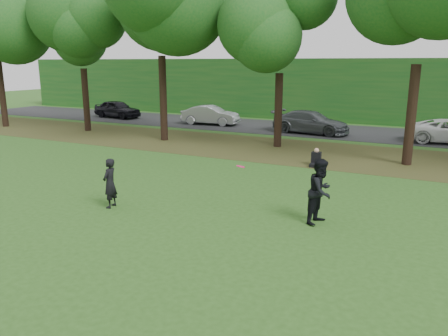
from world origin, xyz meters
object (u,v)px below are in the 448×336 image
player_left (110,183)px  seated_person (316,159)px  frisbee (241,166)px  player_right (321,191)px

player_left → seated_person: size_ratio=2.00×
player_left → seated_person: (4.54, 8.91, -0.52)m
player_left → frisbee: bearing=96.3°
player_right → frisbee: 2.52m
frisbee → seated_person: (0.35, 7.75, -1.28)m
player_left → player_right: (6.58, 1.67, 0.15)m
player_left → seated_person: 10.01m
player_right → frisbee: bearing=114.7°
player_right → player_left: bearing=117.0°
player_left → frisbee: 4.42m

